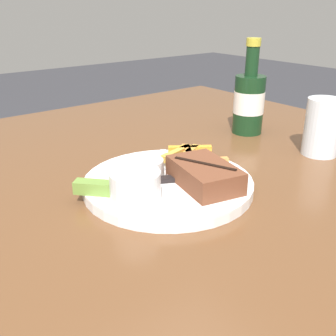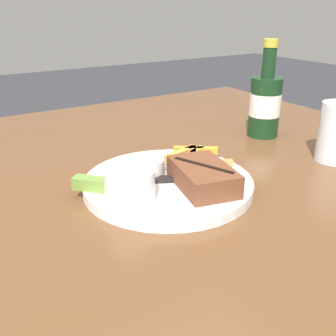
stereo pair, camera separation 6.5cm
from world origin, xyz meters
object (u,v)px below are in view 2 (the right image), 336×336
(steak_portion, at_px, (203,176))
(coleslaw_cup, at_px, (130,184))
(beer_bottle, at_px, (265,103))
(dipping_sauce_cup, at_px, (146,166))
(fork_utensil, at_px, (169,161))
(pickle_spear, at_px, (99,185))
(knife_utensil, at_px, (188,179))
(dinner_plate, at_px, (168,184))

(steak_portion, distance_m, coleslaw_cup, 0.12)
(coleslaw_cup, relative_size, beer_bottle, 0.34)
(dipping_sauce_cup, bearing_deg, beer_bottle, 104.51)
(fork_utensil, bearing_deg, pickle_spear, -41.46)
(coleslaw_cup, height_order, pickle_spear, coleslaw_cup)
(fork_utensil, bearing_deg, knife_utensil, 23.05)
(pickle_spear, height_order, beer_bottle, beer_bottle)
(pickle_spear, xyz_separation_m, fork_utensil, (-0.04, 0.16, -0.01))
(coleslaw_cup, bearing_deg, beer_bottle, 110.63)
(steak_portion, distance_m, fork_utensil, 0.12)
(pickle_spear, relative_size, fork_utensil, 0.65)
(knife_utensil, bearing_deg, coleslaw_cup, -147.65)
(dinner_plate, height_order, pickle_spear, pickle_spear)
(dinner_plate, height_order, beer_bottle, beer_bottle)
(dipping_sauce_cup, distance_m, fork_utensil, 0.07)
(beer_bottle, bearing_deg, pickle_spear, -76.83)
(steak_portion, height_order, knife_utensil, steak_portion)
(dinner_plate, distance_m, coleslaw_cup, 0.10)
(steak_portion, distance_m, knife_utensil, 0.04)
(dinner_plate, xyz_separation_m, steak_portion, (0.05, 0.03, 0.03))
(coleslaw_cup, height_order, knife_utensil, coleslaw_cup)
(steak_portion, bearing_deg, dinner_plate, -149.63)
(dinner_plate, relative_size, beer_bottle, 1.30)
(coleslaw_cup, distance_m, beer_bottle, 0.46)
(dinner_plate, xyz_separation_m, beer_bottle, (-0.13, 0.34, 0.07))
(dinner_plate, bearing_deg, coleslaw_cup, -68.63)
(pickle_spear, bearing_deg, dinner_plate, 79.86)
(beer_bottle, bearing_deg, fork_utensil, -77.63)
(dipping_sauce_cup, xyz_separation_m, pickle_spear, (0.01, -0.09, -0.01))
(beer_bottle, bearing_deg, coleslaw_cup, -69.37)
(steak_portion, xyz_separation_m, coleslaw_cup, (-0.02, -0.12, 0.01))
(dipping_sauce_cup, height_order, fork_utensil, dipping_sauce_cup)
(fork_utensil, height_order, beer_bottle, beer_bottle)
(steak_portion, bearing_deg, dipping_sauce_cup, -147.50)
(pickle_spear, height_order, knife_utensil, pickle_spear)
(coleslaw_cup, distance_m, pickle_spear, 0.06)
(steak_portion, relative_size, fork_utensil, 1.19)
(knife_utensil, bearing_deg, dinner_plate, 163.81)
(coleslaw_cup, height_order, fork_utensil, coleslaw_cup)
(fork_utensil, xyz_separation_m, knife_utensil, (0.09, -0.02, 0.00))
(dipping_sauce_cup, relative_size, fork_utensil, 0.54)
(pickle_spear, distance_m, fork_utensil, 0.16)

